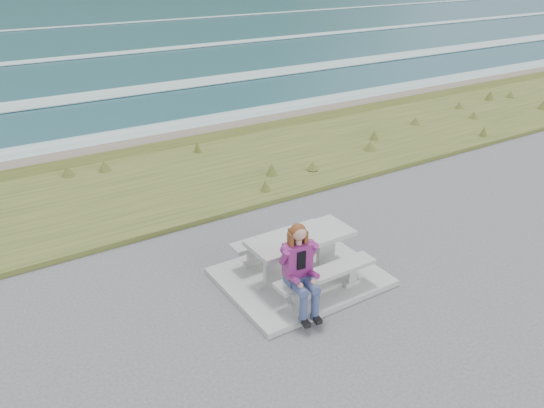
# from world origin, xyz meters

# --- Properties ---
(concrete_slab) EXTENTS (2.60, 2.10, 0.10)m
(concrete_slab) POSITION_xyz_m (0.00, 0.00, 0.05)
(concrete_slab) COLOR gray
(concrete_slab) RESTS_ON ground
(picnic_table) EXTENTS (1.80, 0.75, 0.75)m
(picnic_table) POSITION_xyz_m (0.00, 0.00, 0.68)
(picnic_table) COLOR gray
(picnic_table) RESTS_ON concrete_slab
(bench_landward) EXTENTS (1.80, 0.35, 0.45)m
(bench_landward) POSITION_xyz_m (0.00, -0.70, 0.45)
(bench_landward) COLOR gray
(bench_landward) RESTS_ON concrete_slab
(bench_seaward) EXTENTS (1.80, 0.35, 0.45)m
(bench_seaward) POSITION_xyz_m (0.00, 0.70, 0.45)
(bench_seaward) COLOR gray
(bench_seaward) RESTS_ON concrete_slab
(grass_verge) EXTENTS (160.00, 4.50, 0.22)m
(grass_verge) POSITION_xyz_m (0.00, 5.00, 0.00)
(grass_verge) COLOR #37481B
(grass_verge) RESTS_ON ground
(shore_drop) EXTENTS (160.00, 0.80, 2.20)m
(shore_drop) POSITION_xyz_m (0.00, 7.90, 0.00)
(shore_drop) COLOR #695C4F
(shore_drop) RESTS_ON ground
(ocean) EXTENTS (1600.00, 1600.00, 0.09)m
(ocean) POSITION_xyz_m (0.00, 25.09, -1.74)
(ocean) COLOR #21515E
(ocean) RESTS_ON ground
(seated_woman) EXTENTS (0.49, 0.75, 1.42)m
(seated_woman) POSITION_xyz_m (-0.57, -0.83, 0.62)
(seated_woman) COLOR navy
(seated_woman) RESTS_ON concrete_slab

